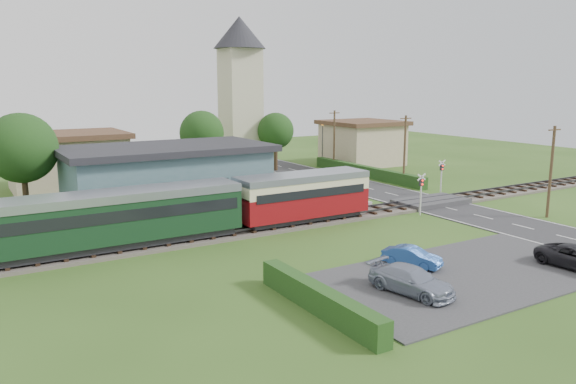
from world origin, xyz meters
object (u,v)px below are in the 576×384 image
crossing_signal_far (442,172)px  pedestrian_far (134,218)px  car_park_silver (411,280)px  pedestrian_near (288,199)px  crossing_signal_near (421,188)px  train (56,224)px  equipment_hut (77,217)px  church_tower (240,82)px  car_park_blue (412,257)px  house_west (68,161)px  house_east (362,142)px  station_building (167,178)px  car_on_road (332,174)px

crossing_signal_far → pedestrian_far: 28.12m
car_park_silver → pedestrian_near: (3.48, 17.37, 0.60)m
crossing_signal_near → pedestrian_far: crossing_signal_near is taller
train → crossing_signal_near: size_ratio=13.18×
equipment_hut → train: (-1.75, -3.20, 0.43)m
train → crossing_signal_far: train is taller
church_tower → car_park_blue: bearing=-102.1°
house_west → pedestrian_far: size_ratio=6.43×
church_tower → house_east: church_tower is taller
house_east → pedestrian_far: 39.58m
pedestrian_near → house_east: bearing=-160.4°
crossing_signal_far → car_park_silver: crossing_signal_far is taller
pedestrian_far → house_east: bearing=-61.9°
equipment_hut → crossing_signal_far: size_ratio=0.78×
pedestrian_far → station_building: bearing=-36.6°
car_park_silver → pedestrian_near: pedestrian_near is taller
church_tower → crossing_signal_far: church_tower is taller
car_park_blue → equipment_hut: bearing=111.1°
crossing_signal_near → car_park_blue: crossing_signal_near is taller
station_building → pedestrian_far: station_building is taller
station_building → car_on_road: station_building is taller
equipment_hut → church_tower: church_tower is taller
equipment_hut → pedestrian_far: (3.49, -0.53, -0.46)m
car_park_blue → car_park_silver: car_park_silver is taller
station_building → house_east: (30.00, 13.01, 0.10)m
car_park_blue → church_tower: bearing=53.5°
station_building → car_on_road: size_ratio=4.35×
train → house_west: 23.49m
car_on_road → station_building: bearing=99.6°
crossing_signal_far → pedestrian_far: crossing_signal_far is taller
equipment_hut → car_on_road: 30.08m
pedestrian_near → pedestrian_far: pedestrian_near is taller
church_tower → equipment_hut: bearing=-135.3°
pedestrian_near → church_tower: bearing=-128.7°
equipment_hut → crossing_signal_far: 31.61m
house_east → church_tower: bearing=165.1°
station_building → house_east: house_east is taller
church_tower → pedestrian_near: size_ratio=10.10×
church_tower → pedestrian_far: (-19.51, -23.33, -8.94)m
train → car_park_blue: train is taller
car_park_blue → house_west: bearing=84.8°
station_building → crossing_signal_near: station_building is taller
house_west → house_east: 35.01m
train → church_tower: (24.75, 26.00, 8.05)m
crossing_signal_far → pedestrian_near: crossing_signal_far is taller
church_tower → crossing_signal_near: (1.40, -28.41, -8.08)m
crossing_signal_near → car_on_road: 17.16m
station_building → house_west: house_west is taller
crossing_signal_near → car_park_blue: 13.21m
train → crossing_signal_far: bearing=4.1°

